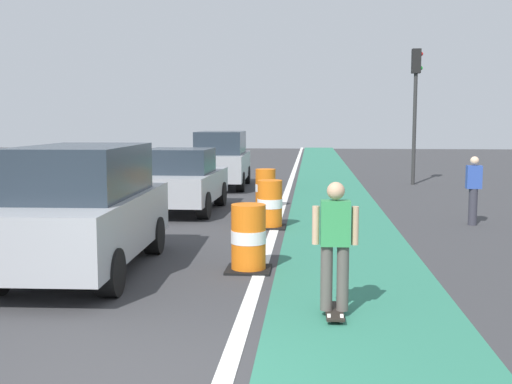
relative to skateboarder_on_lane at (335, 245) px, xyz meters
name	(u,v)px	position (x,y,z in m)	size (l,w,h in m)	color
bike_lane_strip	(336,209)	(0.39, 9.66, -0.91)	(2.50, 80.00, 0.01)	#2D755B
lane_divider_stripe	(281,208)	(-1.11, 9.66, -0.91)	(0.20, 80.00, 0.01)	silver
skateboarder_on_lane	(335,245)	(0.00, 0.00, 0.00)	(0.57, 0.80, 1.69)	black
parked_suv_nearest	(84,208)	(-3.93, 2.02, 0.12)	(2.04, 4.66, 2.04)	#9EA0A5
parked_sedan_second	(182,181)	(-3.74, 8.83, -0.08)	(1.99, 4.14, 1.70)	#9EA0A5
parked_suv_third	(221,159)	(-3.57, 15.10, 0.12)	(2.03, 4.66, 2.04)	#9EA0A5
traffic_barrel_front	(249,238)	(-1.30, 2.31, -0.38)	(0.73, 0.73, 1.09)	orange
traffic_barrel_mid	(270,205)	(-1.23, 6.47, -0.38)	(0.73, 0.73, 1.09)	orange
traffic_barrel_back	(265,189)	(-1.57, 9.78, -0.38)	(0.73, 0.73, 1.09)	orange
traffic_light_corner	(416,92)	(3.60, 16.72, 2.59)	(0.41, 0.32, 5.10)	#2D2D2D
pedestrian_crossing	(474,188)	(3.47, 7.25, -0.05)	(0.34, 0.20, 1.61)	#33333D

